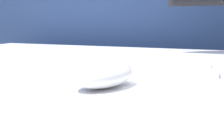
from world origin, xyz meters
TOP-DOWN VIEW (x-y plane):
  - partition_panel at (0.00, 0.62)m, footprint 5.00×0.03m
  - computer_mouse_near at (-0.08, -0.10)m, footprint 0.10×0.12m
  - keyboard at (-0.13, 0.07)m, footprint 0.41×0.14m

SIDE VIEW (x-z plane):
  - partition_panel at x=0.00m, z-range 0.00..1.10m
  - keyboard at x=-0.13m, z-range 0.71..0.74m
  - computer_mouse_near at x=-0.08m, z-range 0.71..0.75m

